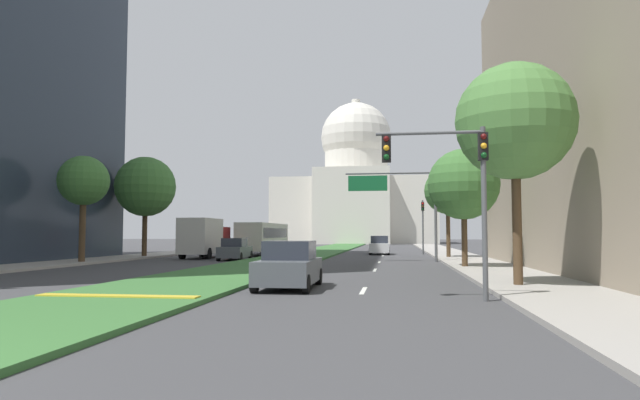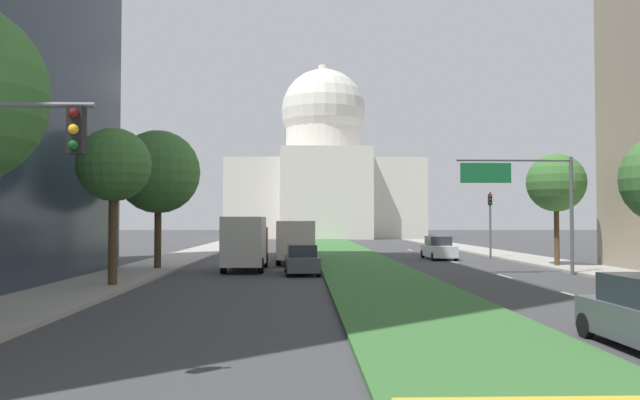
% 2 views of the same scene
% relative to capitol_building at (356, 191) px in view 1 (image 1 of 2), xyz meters
% --- Properties ---
extents(ground_plane, '(260.00, 260.00, 0.00)m').
position_rel_capitol_building_xyz_m(ground_plane, '(0.00, -53.49, -10.92)').
color(ground_plane, '#3D3D3F').
extents(grass_median, '(5.50, 97.60, 0.14)m').
position_rel_capitol_building_xyz_m(grass_median, '(0.00, -58.91, -10.85)').
color(grass_median, '#386B33').
rests_on(grass_median, ground_plane).
extents(median_curb_nose, '(4.95, 0.50, 0.04)m').
position_rel_capitol_building_xyz_m(median_curb_nose, '(0.00, -98.43, -10.76)').
color(median_curb_nose, gold).
rests_on(median_curb_nose, grass_median).
extents(lane_dashes_right, '(0.16, 50.36, 0.01)m').
position_rel_capitol_building_xyz_m(lane_dashes_right, '(7.01, -70.27, -10.91)').
color(lane_dashes_right, silver).
rests_on(lane_dashes_right, ground_plane).
extents(sidewalk_left, '(4.00, 97.60, 0.15)m').
position_rel_capitol_building_xyz_m(sidewalk_left, '(-13.26, -64.33, -10.84)').
color(sidewalk_left, '#9E9991').
rests_on(sidewalk_left, ground_plane).
extents(sidewalk_right, '(4.00, 97.60, 0.15)m').
position_rel_capitol_building_xyz_m(sidewalk_right, '(13.26, -64.33, -10.84)').
color(sidewalk_right, '#9E9991').
rests_on(sidewalk_right, ground_plane).
extents(capitol_building, '(32.71, 26.32, 30.62)m').
position_rel_capitol_building_xyz_m(capitol_building, '(0.00, 0.00, 0.00)').
color(capitol_building, silver).
rests_on(capitol_building, ground_plane).
extents(traffic_light_near_right, '(3.34, 0.35, 5.20)m').
position_rel_capitol_building_xyz_m(traffic_light_near_right, '(9.92, -96.94, -7.12)').
color(traffic_light_near_right, '#515456').
rests_on(traffic_light_near_right, ground_plane).
extents(traffic_light_far_right, '(0.28, 0.35, 5.20)m').
position_rel_capitol_building_xyz_m(traffic_light_far_right, '(10.76, -60.76, -7.60)').
color(traffic_light_far_right, '#515456').
rests_on(traffic_light_far_right, ground_plane).
extents(overhead_guide_sign, '(6.46, 0.20, 6.50)m').
position_rel_capitol_building_xyz_m(overhead_guide_sign, '(8.51, -74.72, -6.23)').
color(overhead_guide_sign, '#515456').
rests_on(overhead_guide_sign, ground_plane).
extents(street_tree_right_near, '(4.32, 4.32, 8.29)m').
position_rel_capitol_building_xyz_m(street_tree_right_near, '(12.53, -93.03, -4.82)').
color(street_tree_right_near, '#4C3823').
rests_on(street_tree_right_near, ground_plane).
extents(street_tree_left_mid, '(3.30, 3.30, 7.16)m').
position_rel_capitol_building_xyz_m(street_tree_left_mid, '(-12.33, -80.32, -5.48)').
color(street_tree_left_mid, '#4C3823').
rests_on(street_tree_left_mid, ground_plane).
extents(street_tree_right_mid, '(4.05, 4.05, 6.83)m').
position_rel_capitol_building_xyz_m(street_tree_right_mid, '(12.02, -81.96, -6.13)').
color(street_tree_right_mid, '#4C3823').
rests_on(street_tree_right_mid, ground_plane).
extents(street_tree_left_far, '(4.99, 4.99, 8.41)m').
position_rel_capitol_building_xyz_m(street_tree_left_far, '(-12.51, -70.99, -5.03)').
color(street_tree_left_far, '#4C3823').
rests_on(street_tree_left_far, ground_plane).
extents(street_tree_right_far, '(3.70, 3.70, 7.25)m').
position_rel_capitol_building_xyz_m(street_tree_right_far, '(12.30, -69.50, -5.55)').
color(street_tree_right_far, '#4C3823').
rests_on(street_tree_right_far, ground_plane).
extents(sedan_lead_stopped, '(2.03, 4.19, 1.73)m').
position_rel_capitol_building_xyz_m(sedan_lead_stopped, '(4.28, -94.02, -10.11)').
color(sedan_lead_stopped, '#4C5156').
rests_on(sedan_lead_stopped, ground_plane).
extents(sedan_midblock, '(2.04, 4.45, 1.65)m').
position_rel_capitol_building_xyz_m(sedan_midblock, '(-3.89, -73.80, -10.14)').
color(sedan_midblock, '#4C5156').
rests_on(sedan_midblock, ground_plane).
extents(sedan_distant, '(1.96, 4.67, 1.77)m').
position_rel_capitol_building_xyz_m(sedan_distant, '(6.62, -61.11, -10.09)').
color(sedan_distant, silver).
rests_on(sedan_distant, ground_plane).
extents(box_truck_delivery, '(2.40, 6.40, 3.20)m').
position_rel_capitol_building_xyz_m(box_truck_delivery, '(-7.25, -71.25, -9.24)').
color(box_truck_delivery, maroon).
rests_on(box_truck_delivery, ground_plane).
extents(city_bus, '(2.62, 11.00, 2.95)m').
position_rel_capitol_building_xyz_m(city_bus, '(-4.28, -63.34, -9.15)').
color(city_bus, beige).
rests_on(city_bus, ground_plane).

